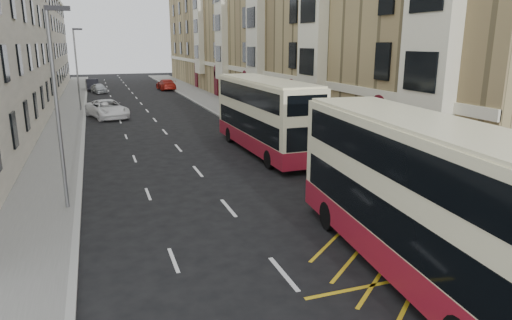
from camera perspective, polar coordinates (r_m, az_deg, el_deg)
name	(u,v)px	position (r m, az deg, el deg)	size (l,w,h in m)	color
pavement_right	(253,121)	(40.27, -0.41, 4.88)	(4.00, 120.00, 0.15)	slate
pavement_left	(63,132)	(38.21, -23.00, 3.20)	(3.00, 120.00, 0.15)	slate
kerb_right	(231,122)	(39.67, -3.15, 4.72)	(0.25, 120.00, 0.15)	#999A95
kerb_left	(84,131)	(38.14, -20.75, 3.40)	(0.25, 120.00, 0.15)	#999A95
road_markings	(142,105)	(53.19, -14.06, 6.73)	(10.00, 110.00, 0.01)	silver
terrace_right	(265,36)	(56.50, 1.13, 15.23)	(10.75, 79.00, 15.25)	tan
terrace_left	(1,45)	(53.70, -29.29, 12.41)	(9.18, 79.00, 13.25)	white
guard_railing	(418,205)	(18.36, 19.63, -5.27)	(0.06, 6.56, 1.01)	red
street_lamp_near	(57,99)	(19.69, -23.58, 6.99)	(0.93, 0.18, 8.00)	slate
street_lamp_far	(77,65)	(49.59, -21.47, 11.02)	(0.93, 0.18, 8.00)	slate
double_decker_front	(420,198)	(14.15, 19.77, -4.54)	(3.86, 11.99, 4.70)	#FFF8C6
double_decker_rear	(265,116)	(28.63, 1.14, 5.55)	(2.86, 11.62, 4.62)	#FFF8C6
white_van	(107,109)	(44.59, -18.11, 6.09)	(2.74, 5.94, 1.65)	silver
car_silver	(99,88)	(66.96, -19.03, 8.48)	(1.61, 3.99, 1.36)	#ABAFB3
car_dark	(92,85)	(71.62, -19.78, 8.85)	(1.69, 4.83, 1.59)	black
car_red	(166,84)	(69.27, -11.18, 9.25)	(2.20, 5.40, 1.57)	maroon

